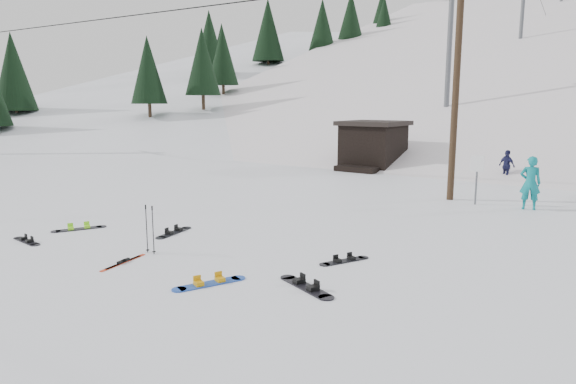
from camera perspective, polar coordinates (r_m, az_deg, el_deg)
The scene contains 18 objects.
ground at distance 11.16m, azimuth -18.65°, elevation -10.49°, with size 200.00×200.00×0.00m, color white.
ski_slope at distance 63.48m, azimuth 27.50°, elevation -5.64°, with size 60.00×75.00×45.00m, color white.
ridge_left at distance 71.54m, azimuth -3.16°, elevation -2.04°, with size 34.00×85.00×38.00m, color white.
treeline_left at distance 62.78m, azimuth -6.52°, elevation 6.39°, with size 20.00×64.00×10.00m, color black, non-canonical shape.
utility_pole at distance 20.99m, azimuth 18.21°, elevation 11.86°, with size 2.00×0.26×9.00m.
trail_sign at distance 20.39m, azimuth 20.25°, elevation 2.21°, with size 0.50×0.09×1.85m.
lift_hut at distance 30.20m, azimuth 9.40°, elevation 5.17°, with size 3.40×4.10×2.75m.
lift_tower_near at distance 38.27m, azimuth 17.52°, elevation 15.57°, with size 2.20×0.36×8.00m.
hero_snowboard at distance 11.12m, azimuth -8.72°, elevation -9.96°, with size 0.82×1.55×0.12m.
hero_skis at distance 13.01m, azimuth -17.82°, elevation -7.41°, with size 0.39×1.46×0.08m.
ski_poles at distance 13.47m, azimuth -15.11°, elevation -3.97°, with size 0.34×0.09×1.24m.
board_scatter_a at distance 15.95m, azimuth -27.05°, elevation -4.85°, with size 1.34×0.33×0.09m.
board_scatter_b at distance 15.50m, azimuth -12.56°, elevation -4.38°, with size 0.57×1.52×0.11m.
board_scatter_c at distance 16.80m, azimuth -22.20°, elevation -3.77°, with size 0.84×1.46×0.11m.
board_scatter_d at distance 10.82m, azimuth 2.01°, elevation -10.43°, with size 1.63×0.81×0.12m.
board_scatter_f at distance 12.57m, azimuth 6.28°, elevation -7.57°, with size 0.73×1.30×0.10m.
skier_teal at distance 20.23m, azimuth 25.32°, elevation 0.92°, with size 0.70×0.46×1.93m, color #0D7E84.
skier_navy at distance 27.00m, azimuth 23.15°, elevation 2.69°, with size 0.90×0.38×1.54m, color #1B1D45.
Camera 1 is at (8.70, -5.87, 3.79)m, focal length 32.00 mm.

